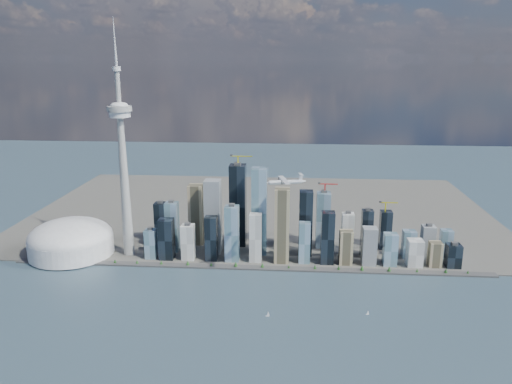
# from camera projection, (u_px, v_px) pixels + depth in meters

# --- Properties ---
(ground) EXTENTS (4000.00, 4000.00, 0.00)m
(ground) POSITION_uv_depth(u_px,v_px,m) (237.00, 325.00, 900.30)
(ground) COLOR #2E4650
(ground) RESTS_ON ground
(seawall) EXTENTS (1100.00, 22.00, 4.00)m
(seawall) POSITION_uv_depth(u_px,v_px,m) (249.00, 268.00, 1140.64)
(seawall) COLOR #383838
(seawall) RESTS_ON ground
(land) EXTENTS (1400.00, 900.00, 3.00)m
(land) POSITION_uv_depth(u_px,v_px,m) (262.00, 210.00, 1574.30)
(land) COLOR #4C4C47
(land) RESTS_ON ground
(shoreline_trees) EXTENTS (960.53, 7.20, 8.80)m
(shoreline_trees) POSITION_uv_depth(u_px,v_px,m) (249.00, 265.00, 1138.89)
(shoreline_trees) COLOR #3F2D1E
(shoreline_trees) RESTS_ON seawall
(skyscraper_cluster) EXTENTS (736.00, 142.00, 234.41)m
(skyscraper_cluster) POSITION_uv_depth(u_px,v_px,m) (277.00, 227.00, 1201.82)
(skyscraper_cluster) COLOR black
(skyscraper_cluster) RESTS_ON land
(needle_tower) EXTENTS (56.00, 56.00, 550.50)m
(needle_tower) POSITION_uv_depth(u_px,v_px,m) (123.00, 160.00, 1159.92)
(needle_tower) COLOR #A1A09B
(needle_tower) RESTS_ON land
(dome_stadium) EXTENTS (200.00, 200.00, 86.00)m
(dome_stadium) POSITION_uv_depth(u_px,v_px,m) (71.00, 240.00, 1211.13)
(dome_stadium) COLOR silver
(dome_stadium) RESTS_ON land
(airplane) EXTENTS (79.60, 70.90, 19.58)m
(airplane) POSITION_uv_depth(u_px,v_px,m) (286.00, 181.00, 991.90)
(airplane) COLOR silver
(airplane) RESTS_ON ground
(sailboat_west) EXTENTS (7.69, 2.10, 10.73)m
(sailboat_west) POSITION_uv_depth(u_px,v_px,m) (268.00, 315.00, 928.36)
(sailboat_west) COLOR white
(sailboat_west) RESTS_ON ground
(sailboat_east) EXTENTS (6.31, 2.22, 8.72)m
(sailboat_east) POSITION_uv_depth(u_px,v_px,m) (368.00, 313.00, 934.91)
(sailboat_east) COLOR white
(sailboat_east) RESTS_ON ground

